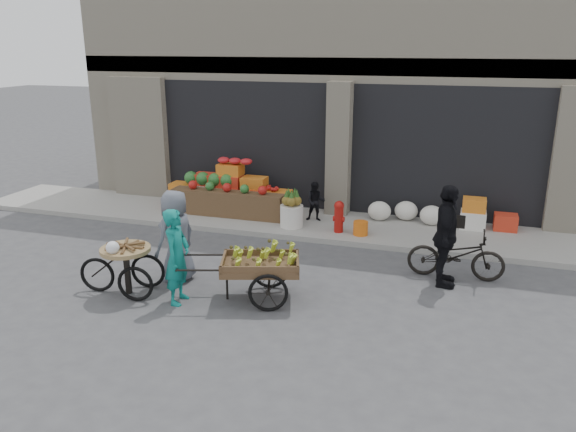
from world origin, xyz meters
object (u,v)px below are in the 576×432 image
(fire_hydrant, at_px, (339,215))
(vendor_grey, at_px, (176,236))
(banana_cart, at_px, (258,262))
(vendor_woman, at_px, (177,256))
(bicycle, at_px, (456,255))
(seated_person, at_px, (316,202))
(cyclist, at_px, (446,236))
(pineapple_bin, at_px, (292,216))
(tricycle_cart, at_px, (126,263))
(orange_bucket, at_px, (361,228))

(fire_hydrant, relative_size, vendor_grey, 0.42)
(banana_cart, bearing_deg, vendor_grey, 152.19)
(vendor_woman, bearing_deg, banana_cart, -72.61)
(banana_cart, distance_m, bicycle, 3.67)
(seated_person, xyz_separation_m, bicycle, (3.22, -2.22, -0.13))
(cyclist, bearing_deg, vendor_grey, 103.23)
(pineapple_bin, height_order, tricycle_cart, tricycle_cart)
(vendor_woman, xyz_separation_m, cyclist, (4.14, 2.00, 0.12))
(pineapple_bin, bearing_deg, vendor_woman, -100.13)
(tricycle_cart, bearing_deg, seated_person, 55.69)
(seated_person, bearing_deg, tricycle_cart, -124.72)
(tricycle_cart, bearing_deg, orange_bucket, 39.99)
(vendor_woman, bearing_deg, pineapple_bin, -14.16)
(seated_person, bearing_deg, bicycle, -44.64)
(tricycle_cart, xyz_separation_m, vendor_grey, (0.56, 0.75, 0.28))
(vendor_woman, bearing_deg, tricycle_cart, 84.18)
(fire_hydrant, height_order, tricycle_cart, tricycle_cart)
(vendor_grey, xyz_separation_m, cyclist, (4.58, 1.22, 0.08))
(fire_hydrant, bearing_deg, banana_cart, -99.79)
(pineapple_bin, height_order, vendor_grey, vendor_grey)
(pineapple_bin, bearing_deg, cyclist, -30.62)
(orange_bucket, relative_size, banana_cart, 0.14)
(banana_cart, xyz_separation_m, tricycle_cart, (-2.21, -0.45, -0.10))
(fire_hydrant, relative_size, seated_person, 0.76)
(tricycle_cart, height_order, cyclist, cyclist)
(banana_cart, xyz_separation_m, vendor_grey, (-1.66, 0.31, 0.18))
(vendor_grey, bearing_deg, orange_bucket, 158.27)
(orange_bucket, xyz_separation_m, vendor_woman, (-2.32, -3.92, 0.53))
(banana_cart, bearing_deg, bicycle, 14.40)
(vendor_grey, height_order, cyclist, cyclist)
(fire_hydrant, bearing_deg, bicycle, -32.00)
(tricycle_cart, distance_m, bicycle, 5.84)
(cyclist, bearing_deg, banana_cart, 115.91)
(orange_bucket, xyz_separation_m, tricycle_cart, (-3.31, -3.89, 0.30))
(fire_hydrant, bearing_deg, tricycle_cart, -125.52)
(orange_bucket, xyz_separation_m, vendor_grey, (-2.76, -3.14, 0.57))
(vendor_woman, distance_m, vendor_grey, 0.90)
(seated_person, height_order, vendor_grey, vendor_grey)
(pineapple_bin, relative_size, seated_person, 0.56)
(cyclist, bearing_deg, tricycle_cart, 109.35)
(orange_bucket, distance_m, vendor_woman, 4.59)
(seated_person, bearing_deg, vendor_grey, -122.10)
(pineapple_bin, xyz_separation_m, vendor_grey, (-1.16, -3.24, 0.47))
(seated_person, xyz_separation_m, vendor_grey, (-1.56, -3.84, 0.26))
(orange_bucket, bearing_deg, bicycle, -37.05)
(seated_person, relative_size, cyclist, 0.51)
(orange_bucket, distance_m, bicycle, 2.53)
(vendor_woman, bearing_deg, bicycle, -65.05)
(vendor_woman, height_order, bicycle, vendor_woman)
(orange_bucket, distance_m, tricycle_cart, 5.12)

